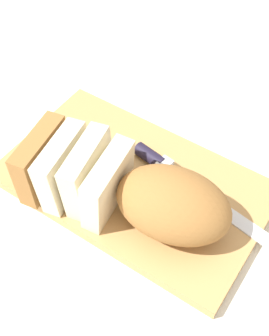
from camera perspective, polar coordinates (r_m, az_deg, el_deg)
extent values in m
plane|color=silver|center=(0.73, 0.00, -2.43)|extent=(3.00, 3.00, 0.00)
cube|color=tan|center=(0.72, 0.00, -1.98)|extent=(0.42, 0.26, 0.02)
ellipsoid|color=#996633|center=(0.63, 4.89, -4.61)|extent=(0.18, 0.13, 0.10)
cube|color=beige|center=(0.65, -3.39, -2.11)|extent=(0.05, 0.11, 0.10)
cube|color=beige|center=(0.66, -5.90, -0.52)|extent=(0.05, 0.11, 0.10)
cube|color=beige|center=(0.67, -8.89, 0.09)|extent=(0.05, 0.11, 0.10)
cube|color=#996633|center=(0.69, -11.57, 0.98)|extent=(0.05, 0.11, 0.10)
cube|color=silver|center=(0.69, 10.57, -4.88)|extent=(0.22, 0.06, 0.00)
cylinder|color=black|center=(0.73, 2.21, 1.40)|extent=(0.06, 0.03, 0.02)
cube|color=silver|center=(0.72, 3.79, 0.25)|extent=(0.02, 0.03, 0.02)
sphere|color=tan|center=(0.67, 2.34, -6.96)|extent=(0.00, 0.00, 0.00)
sphere|color=tan|center=(0.74, -1.75, 1.41)|extent=(0.00, 0.00, 0.00)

